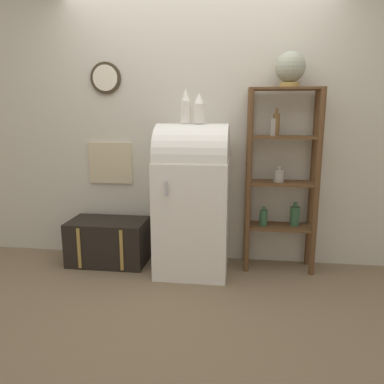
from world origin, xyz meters
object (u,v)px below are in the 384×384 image
(suitcase_trunk, at_px, (108,242))
(vase_center, at_px, (199,109))
(vase_left, at_px, (186,107))
(refrigerator, at_px, (193,196))
(globe, at_px, (290,68))

(suitcase_trunk, bearing_deg, vase_center, -4.43)
(vase_center, bearing_deg, vase_left, 173.01)
(refrigerator, height_order, suitcase_trunk, refrigerator)
(suitcase_trunk, height_order, vase_center, vase_center)
(suitcase_trunk, bearing_deg, refrigerator, -3.99)
(globe, bearing_deg, vase_center, -169.28)
(globe, distance_m, vase_center, 0.85)
(refrigerator, distance_m, suitcase_trunk, 0.97)
(vase_center, bearing_deg, refrigerator, 168.96)
(globe, distance_m, vase_left, 0.95)
(suitcase_trunk, distance_m, vase_left, 1.49)
(globe, relative_size, vase_left, 0.99)
(refrigerator, bearing_deg, vase_left, 176.69)
(vase_center, bearing_deg, globe, 10.72)
(suitcase_trunk, height_order, vase_left, vase_left)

